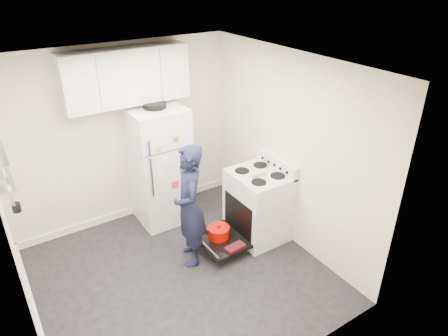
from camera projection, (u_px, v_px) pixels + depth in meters
room at (171, 188)px, 4.29m from camera, size 3.21×3.21×2.51m
electric_range at (257, 206)px, 5.34m from camera, size 0.66×0.76×1.10m
open_oven_door at (220, 236)px, 5.20m from camera, size 0.55×0.70×0.22m
refrigerator at (160, 165)px, 5.55m from camera, size 0.72×0.74×1.76m
upper_cabinets at (126, 76)px, 4.98m from camera, size 1.60×0.33×0.70m
wall_shelf_rack at (1, 168)px, 3.69m from camera, size 0.14×0.60×0.61m
person at (190, 206)px, 4.75m from camera, size 0.55×0.67×1.57m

